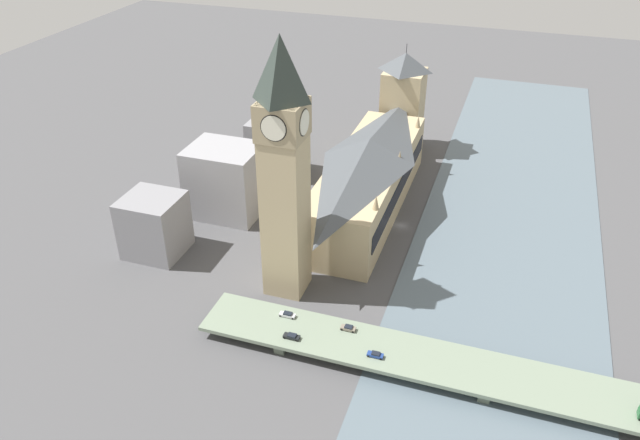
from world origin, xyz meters
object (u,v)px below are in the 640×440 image
at_px(car_northbound_tail, 375,355).
at_px(victoria_tower, 403,102).
at_px(car_northbound_mid, 292,336).
at_px(road_bridge, 488,375).
at_px(clock_tower, 284,166).
at_px(car_southbound_lead, 348,328).
at_px(car_northbound_lead, 287,315).
at_px(parliament_hall, 368,175).

bearing_deg(car_northbound_tail, victoria_tower, -80.28).
relative_size(victoria_tower, car_northbound_mid, 10.41).
distance_m(road_bridge, car_northbound_tail, 29.68).
height_order(road_bridge, car_northbound_tail, car_northbound_tail).
xyz_separation_m(victoria_tower, road_bridge, (-53.60, 137.57, -18.96)).
bearing_deg(clock_tower, car_southbound_lead, 144.41).
bearing_deg(road_bridge, victoria_tower, -68.71).
bearing_deg(car_northbound_tail, car_northbound_mid, 0.90).
relative_size(clock_tower, car_northbound_tail, 18.52).
height_order(clock_tower, victoria_tower, clock_tower).
height_order(car_northbound_lead, car_northbound_mid, car_northbound_lead).
height_order(car_northbound_lead, car_northbound_tail, car_northbound_lead).
distance_m(car_northbound_lead, car_northbound_mid, 9.36).
relative_size(car_northbound_lead, car_southbound_lead, 1.11).
xyz_separation_m(parliament_hall, car_northbound_tail, (-24.15, 82.41, -9.70)).
distance_m(victoria_tower, car_northbound_tail, 144.45).
bearing_deg(car_northbound_mid, car_northbound_tail, -179.10).
height_order(victoria_tower, car_southbound_lead, victoria_tower).
xyz_separation_m(victoria_tower, car_northbound_mid, (-0.29, 141.71, -17.44)).
bearing_deg(car_southbound_lead, victoria_tower, -83.90).
bearing_deg(car_northbound_tail, parliament_hall, -73.67).
bearing_deg(victoria_tower, car_northbound_lead, 88.22).
bearing_deg(car_northbound_lead, clock_tower, -68.85).
bearing_deg(car_northbound_lead, car_southbound_lead, -179.72).
relative_size(car_northbound_mid, car_southbound_lead, 1.09).
bearing_deg(car_northbound_lead, road_bridge, 175.94).
height_order(parliament_hall, car_northbound_tail, parliament_hall).
bearing_deg(parliament_hall, car_northbound_mid, 90.16).
xyz_separation_m(clock_tower, road_bridge, (-64.86, 22.46, -39.84)).
xyz_separation_m(victoria_tower, car_northbound_lead, (4.16, 133.47, -17.41)).
height_order(road_bridge, car_northbound_lead, car_northbound_lead).
bearing_deg(car_northbound_lead, victoria_tower, -91.78).
relative_size(parliament_hall, car_northbound_lead, 19.40).
bearing_deg(victoria_tower, car_northbound_tail, 99.72).
height_order(road_bridge, car_southbound_lead, car_southbound_lead).
height_order(clock_tower, car_northbound_mid, clock_tower).
bearing_deg(road_bridge, car_southbound_lead, -6.08).
bearing_deg(car_southbound_lead, car_northbound_tail, 141.33).
relative_size(victoria_tower, car_northbound_lead, 10.23).
xyz_separation_m(victoria_tower, car_southbound_lead, (-14.27, 133.38, -17.41)).
distance_m(victoria_tower, road_bridge, 148.86).
xyz_separation_m(car_northbound_lead, car_northbound_mid, (-4.44, 8.24, -0.02)).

